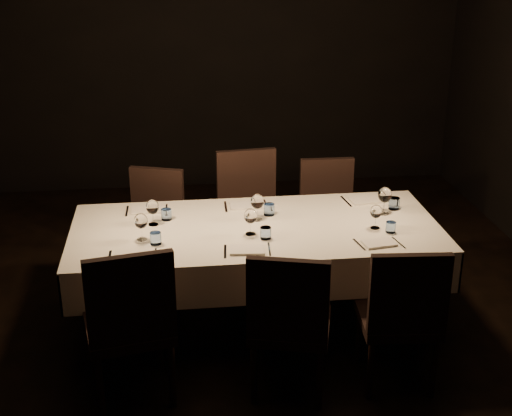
{
  "coord_description": "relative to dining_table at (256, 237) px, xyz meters",
  "views": [
    {
      "loc": [
        -0.54,
        -4.44,
        2.7
      ],
      "look_at": [
        0.0,
        0.0,
        0.9
      ],
      "focal_mm": 50.0,
      "sensor_mm": 36.0,
      "label": 1
    }
  ],
  "objects": [
    {
      "name": "chair_near_center",
      "position": [
        0.09,
        -0.86,
        -0.15
      ],
      "size": [
        0.57,
        0.57,
        0.98
      ],
      "rotation": [
        0.0,
        0.0,
        2.88
      ],
      "color": "black",
      "rests_on": "ground"
    },
    {
      "name": "dining_table",
      "position": [
        0.0,
        0.0,
        0.0
      ],
      "size": [
        2.52,
        1.12,
        0.76
      ],
      "color": "black",
      "rests_on": "ground"
    },
    {
      "name": "place_setting_far_left",
      "position": [
        -0.69,
        0.22,
        0.15
      ],
      "size": [
        0.33,
        0.41,
        0.18
      ],
      "rotation": [
        0.0,
        0.0,
        -0.02
      ],
      "color": "silver",
      "rests_on": "dining_table"
    },
    {
      "name": "room",
      "position": [
        0.0,
        0.0,
        0.81
      ],
      "size": [
        5.01,
        6.01,
        3.01
      ],
      "color": "black",
      "rests_on": "ground"
    },
    {
      "name": "place_setting_far_right",
      "position": [
        0.94,
        0.22,
        0.15
      ],
      "size": [
        0.37,
        0.42,
        0.2
      ],
      "rotation": [
        0.0,
        0.0,
        0.12
      ],
      "color": "silver",
      "rests_on": "dining_table"
    },
    {
      "name": "chair_far_right",
      "position": [
        0.7,
        0.85,
        -0.18
      ],
      "size": [
        0.45,
        0.45,
        0.92
      ],
      "rotation": [
        0.0,
        0.0,
        -0.02
      ],
      "color": "black",
      "rests_on": "ground"
    },
    {
      "name": "place_setting_far_center",
      "position": [
        0.03,
        0.22,
        0.15
      ],
      "size": [
        0.34,
        0.41,
        0.19
      ],
      "rotation": [
        0.0,
        0.0,
        -0.03
      ],
      "color": "silver",
      "rests_on": "dining_table"
    },
    {
      "name": "place_setting_near_left",
      "position": [
        -0.76,
        -0.22,
        0.15
      ],
      "size": [
        0.33,
        0.41,
        0.18
      ],
      "rotation": [
        0.0,
        0.0,
        -0.0
      ],
      "color": "silver",
      "rests_on": "dining_table"
    },
    {
      "name": "chair_far_center",
      "position": [
        0.05,
        0.85,
        -0.14
      ],
      "size": [
        0.53,
        0.53,
        1.01
      ],
      "rotation": [
        0.0,
        0.0,
        0.1
      ],
      "color": "black",
      "rests_on": "ground"
    },
    {
      "name": "chair_near_left",
      "position": [
        -0.83,
        -0.81,
        -0.12
      ],
      "size": [
        0.58,
        0.58,
        1.03
      ],
      "rotation": [
        0.0,
        0.0,
        3.33
      ],
      "color": "black",
      "rests_on": "ground"
    },
    {
      "name": "chair_far_left",
      "position": [
        -0.72,
        0.82,
        -0.18
      ],
      "size": [
        0.55,
        0.55,
        0.91
      ],
      "rotation": [
        0.0,
        0.0,
        -0.33
      ],
      "color": "black",
      "rests_on": "ground"
    },
    {
      "name": "chair_near_right",
      "position": [
        0.78,
        -0.86,
        -0.15
      ],
      "size": [
        0.5,
        0.5,
        0.97
      ],
      "rotation": [
        0.0,
        0.0,
        3.06
      ],
      "color": "black",
      "rests_on": "ground"
    },
    {
      "name": "place_setting_near_right",
      "position": [
        0.81,
        -0.22,
        0.14
      ],
      "size": [
        0.32,
        0.39,
        0.17
      ],
      "rotation": [
        0.0,
        0.0,
        0.18
      ],
      "color": "silver",
      "rests_on": "dining_table"
    },
    {
      "name": "place_setting_near_center",
      "position": [
        -0.05,
        -0.22,
        0.15
      ],
      "size": [
        0.33,
        0.41,
        0.18
      ],
      "rotation": [
        0.0,
        0.0,
        -0.08
      ],
      "color": "silver",
      "rests_on": "dining_table"
    }
  ]
}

